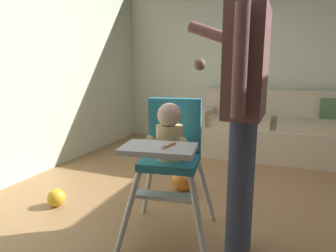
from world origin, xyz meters
TOP-DOWN VIEW (x-y plane):
  - ground at (0.00, 0.00)m, footprint 5.63×6.72m
  - wall_far at (0.00, 2.59)m, footprint 4.83×0.06m
  - wall_left at (-2.04, 0.30)m, footprint 0.06×5.72m
  - couch at (0.37, 2.07)m, footprint 2.04×0.86m
  - high_chair at (-0.23, -0.24)m, footprint 0.68×0.79m
  - adult_standing at (0.22, -0.26)m, footprint 0.51×0.50m
  - toy_ball at (-0.39, 0.51)m, footprint 0.21×0.21m
  - toy_ball_second at (-1.28, -0.18)m, footprint 0.15×0.15m
  - wall_clock at (-0.07, 2.54)m, footprint 0.29×0.04m

SIDE VIEW (x-z plane):
  - ground at x=0.00m, z-range -0.10..0.00m
  - toy_ball_second at x=-1.28m, z-range 0.00..0.15m
  - toy_ball at x=-0.39m, z-range 0.00..0.21m
  - couch at x=0.37m, z-range -0.10..0.76m
  - high_chair at x=-0.23m, z-range 0.17..1.11m
  - adult_standing at x=0.22m, z-range 0.11..1.75m
  - wall_far at x=0.00m, z-range 0.00..2.52m
  - wall_left at x=-2.04m, z-range 0.00..2.52m
  - wall_clock at x=-0.07m, z-range 1.70..1.99m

